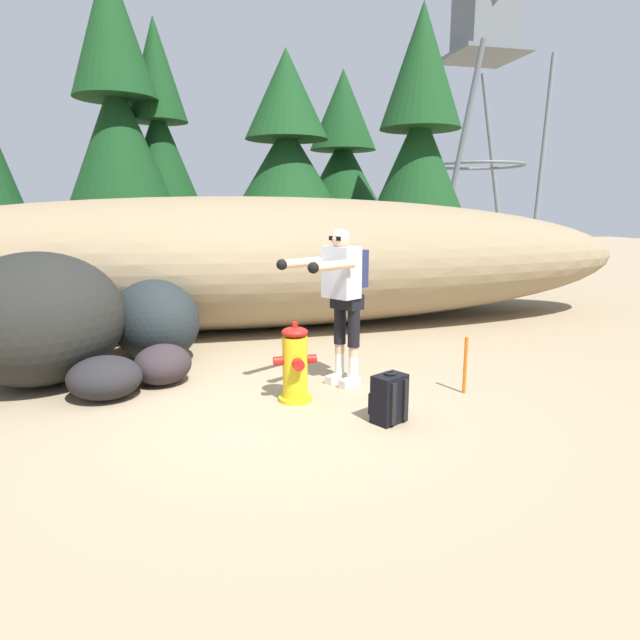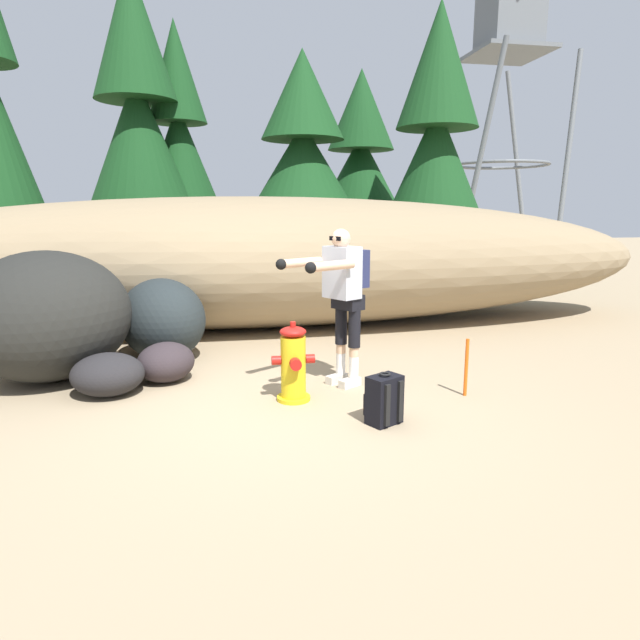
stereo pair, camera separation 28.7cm
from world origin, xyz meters
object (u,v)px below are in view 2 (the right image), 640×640
utility_worker (343,288)px  boulder_small (166,362)px  fire_hydrant (293,364)px  boulder_outlier (108,374)px  watchtower (509,30)px  survey_stake (466,367)px  spare_backpack (384,400)px  boulder_large (47,316)px  boulder_mid (162,319)px

utility_worker → boulder_small: 2.14m
fire_hydrant → boulder_outlier: 1.93m
boulder_outlier → watchtower: (10.24, 11.28, 7.11)m
boulder_small → survey_stake: 3.25m
spare_backpack → boulder_small: bearing=22.7°
fire_hydrant → utility_worker: size_ratio=0.48×
boulder_large → boulder_mid: 1.35m
boulder_large → boulder_mid: size_ratio=1.50×
utility_worker → survey_stake: size_ratio=2.81×
utility_worker → spare_backpack: utility_worker is taller
boulder_mid → watchtower: 15.54m
boulder_large → boulder_small: bearing=-14.4°
fire_hydrant → survey_stake: bearing=-6.0°
spare_backpack → boulder_outlier: bearing=35.3°
fire_hydrant → boulder_outlier: size_ratio=1.09×
fire_hydrant → boulder_small: (-1.31, 0.87, -0.15)m
spare_backpack → boulder_large: boulder_large is taller
utility_worker → boulder_small: size_ratio=2.56×
watchtower → utility_worker: bearing=-124.4°
boulder_large → survey_stake: boulder_large is taller
utility_worker → survey_stake: bearing=122.0°
boulder_small → survey_stake: size_ratio=1.10×
spare_backpack → watchtower: 16.32m
boulder_large → watchtower: 16.62m
fire_hydrant → boulder_large: 2.87m
utility_worker → boulder_outlier: 2.59m
watchtower → survey_stake: (-6.62, -11.96, -7.03)m
fire_hydrant → watchtower: size_ratio=0.08×
fire_hydrant → spare_backpack: 1.04m
survey_stake → boulder_mid: bearing=147.5°
boulder_large → spare_backpack: bearing=-30.4°
spare_backpack → fire_hydrant: bearing=15.0°
boulder_large → watchtower: watchtower is taller
spare_backpack → boulder_small: 2.59m
boulder_large → boulder_small: size_ratio=2.83×
spare_backpack → survey_stake: (1.04, 0.56, 0.08)m
boulder_large → boulder_mid: boulder_large is taller
fire_hydrant → watchtower: bearing=54.6°
boulder_mid → boulder_outlier: bearing=-107.9°
boulder_mid → watchtower: size_ratio=0.13×
boulder_large → survey_stake: (4.35, -1.38, -0.42)m
boulder_mid → boulder_small: (0.11, -0.98, -0.30)m
boulder_small → watchtower: watchtower is taller
spare_backpack → survey_stake: survey_stake is taller
boulder_small → survey_stake: bearing=-18.9°
utility_worker → watchtower: watchtower is taller
fire_hydrant → boulder_small: bearing=146.6°
boulder_outlier → survey_stake: bearing=-10.7°
boulder_mid → utility_worker: bearing=-36.1°
fire_hydrant → boulder_mid: (-1.43, 1.84, 0.15)m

